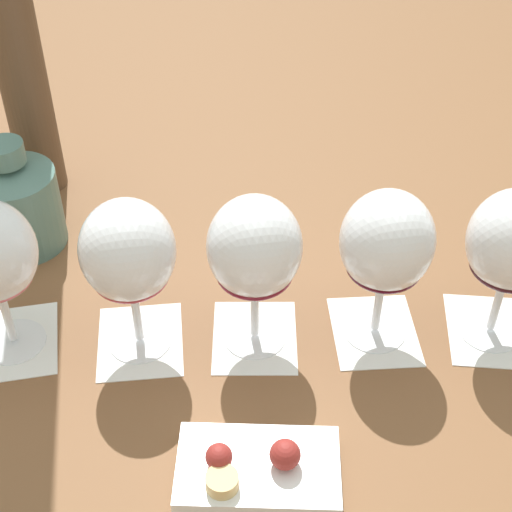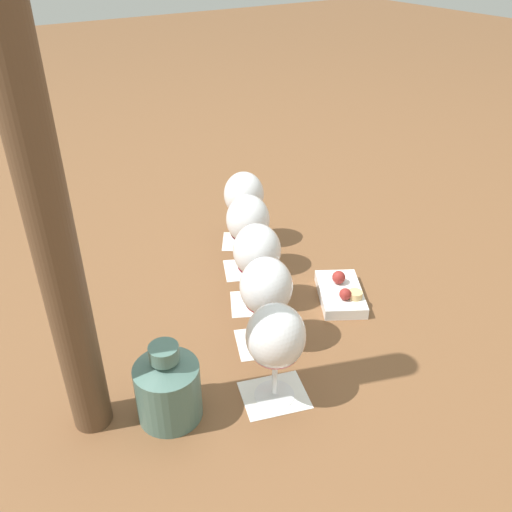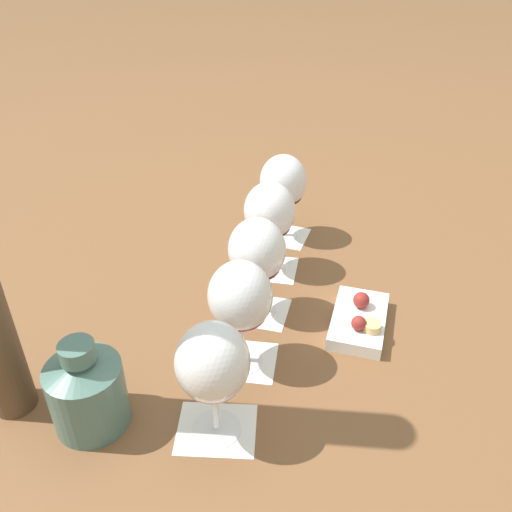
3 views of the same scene
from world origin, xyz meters
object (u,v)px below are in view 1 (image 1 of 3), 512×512
Objects in this scene: ceramic_vase at (16,201)px; snack_dish at (257,470)px; wine_glass_1 at (128,257)px; wine_glass_2 at (256,250)px; wine_glass_3 at (386,247)px.

snack_dish is (0.10, -0.45, -0.05)m from ceramic_vase.
wine_glass_1 is 0.25m from snack_dish.
ceramic_vase is at bearing 122.78° from wine_glass_2.
wine_glass_1 is 1.00× the size of wine_glass_3.
wine_glass_3 is at bearing 27.21° from snack_dish.
wine_glass_2 is (0.12, -0.05, 0.00)m from wine_glass_1.
wine_glass_1 is at bearing 98.17° from snack_dish.
wine_glass_2 is 1.06× the size of snack_dish.
snack_dish is (-0.21, -0.11, -0.11)m from wine_glass_3.
wine_glass_1 is at bearing 155.15° from wine_glass_3.
wine_glass_1 is at bearing 156.68° from wine_glass_2.
snack_dish is (0.03, -0.22, -0.11)m from wine_glass_1.
wine_glass_2 and wine_glass_3 have the same top height.
wine_glass_1 reaches higher than snack_dish.
wine_glass_1 and wine_glass_3 have the same top height.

